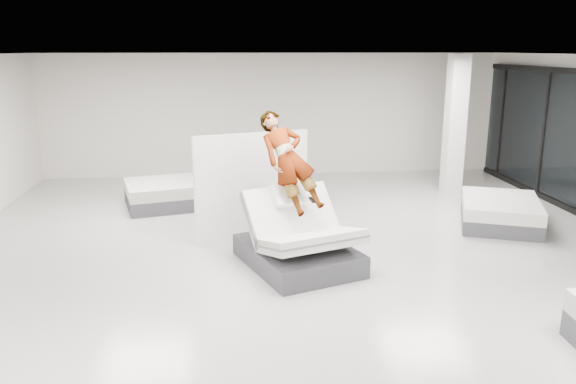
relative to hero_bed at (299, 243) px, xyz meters
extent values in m
plane|color=#B1AEA7|center=(0.12, -0.31, -0.38)|extent=(14.00, 14.00, 0.00)
plane|color=#262629|center=(0.12, -0.31, 2.82)|extent=(14.00, 14.00, 0.00)
cube|color=silver|center=(0.12, 6.69, 1.22)|extent=(12.00, 0.04, 3.20)
cube|color=#3E3E44|center=(-0.01, 0.03, -0.21)|extent=(2.01, 2.29, 0.33)
cube|color=white|center=(-0.10, 0.26, 0.38)|extent=(1.62, 1.24, 0.85)
cube|color=slate|center=(-0.10, 0.26, 0.38)|extent=(1.60, 1.13, 0.75)
cube|color=white|center=(0.14, -0.38, 0.16)|extent=(1.68, 1.42, 0.42)
cube|color=slate|center=(0.14, -0.38, 0.16)|extent=(1.69, 1.40, 0.25)
cube|color=white|center=(-0.12, 0.32, 0.71)|extent=(0.62, 0.51, 0.37)
imported|color=slate|center=(-0.12, 0.32, 0.89)|extent=(1.20, 1.84, 1.29)
cube|color=black|center=(0.21, 0.06, 0.67)|extent=(0.10, 0.15, 0.08)
cube|color=silver|center=(-0.65, 1.43, 0.57)|extent=(2.02, 0.74, 1.90)
cube|color=#3E3E44|center=(4.12, 1.71, -0.24)|extent=(1.98, 2.24, 0.28)
cube|color=white|center=(4.12, 1.71, 0.01)|extent=(1.98, 2.24, 0.23)
cube|color=#3E3E44|center=(-2.26, 3.77, -0.24)|extent=(2.26, 1.91, 0.29)
cube|color=white|center=(-2.26, 3.77, 0.03)|extent=(2.26, 1.91, 0.24)
cube|color=silver|center=(4.12, 4.19, 1.22)|extent=(0.40, 0.40, 3.20)
cube|color=black|center=(6.02, 3.69, 1.07)|extent=(0.09, 0.08, 2.80)
cube|color=black|center=(6.02, 5.69, 1.07)|extent=(0.09, 0.08, 2.80)
camera|label=1|loc=(-1.03, -8.17, 2.93)|focal=35.00mm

